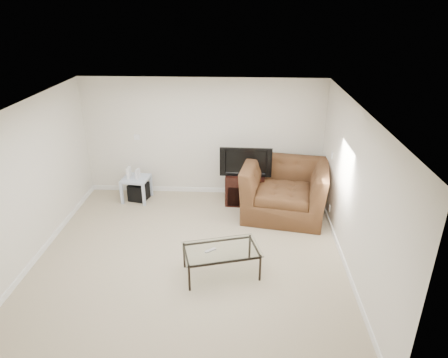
{
  "coord_description": "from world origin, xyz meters",
  "views": [
    {
      "loc": [
        0.83,
        -5.42,
        3.88
      ],
      "look_at": [
        0.5,
        1.2,
        0.9
      ],
      "focal_mm": 32.0,
      "sensor_mm": 36.0,
      "label": 1
    }
  ],
  "objects_px": {
    "tv_stand": "(245,188)",
    "television": "(246,160)",
    "coffee_table": "(221,261)",
    "side_table": "(137,189)",
    "subwoofer": "(139,192)",
    "recliner": "(285,181)"
  },
  "relations": [
    {
      "from": "television",
      "to": "coffee_table",
      "type": "distance_m",
      "value": 2.53
    },
    {
      "from": "television",
      "to": "coffee_table",
      "type": "height_order",
      "value": "television"
    },
    {
      "from": "tv_stand",
      "to": "recliner",
      "type": "bearing_deg",
      "value": -26.52
    },
    {
      "from": "tv_stand",
      "to": "television",
      "type": "bearing_deg",
      "value": -90.0
    },
    {
      "from": "recliner",
      "to": "subwoofer",
      "type": "bearing_deg",
      "value": -178.7
    },
    {
      "from": "tv_stand",
      "to": "television",
      "type": "height_order",
      "value": "television"
    },
    {
      "from": "television",
      "to": "subwoofer",
      "type": "height_order",
      "value": "television"
    },
    {
      "from": "subwoofer",
      "to": "coffee_table",
      "type": "height_order",
      "value": "coffee_table"
    },
    {
      "from": "television",
      "to": "side_table",
      "type": "height_order",
      "value": "television"
    },
    {
      "from": "recliner",
      "to": "coffee_table",
      "type": "height_order",
      "value": "recliner"
    },
    {
      "from": "side_table",
      "to": "coffee_table",
      "type": "xyz_separation_m",
      "value": [
        1.92,
        -2.43,
        -0.03
      ]
    },
    {
      "from": "tv_stand",
      "to": "television",
      "type": "xyz_separation_m",
      "value": [
        -0.0,
        -0.03,
        0.63
      ]
    },
    {
      "from": "tv_stand",
      "to": "television",
      "type": "relative_size",
      "value": 0.82
    },
    {
      "from": "tv_stand",
      "to": "subwoofer",
      "type": "xyz_separation_m",
      "value": [
        -2.25,
        0.02,
        -0.15
      ]
    },
    {
      "from": "side_table",
      "to": "television",
      "type": "bearing_deg",
      "value": -0.82
    },
    {
      "from": "television",
      "to": "recliner",
      "type": "distance_m",
      "value": 0.9
    },
    {
      "from": "coffee_table",
      "to": "television",
      "type": "bearing_deg",
      "value": 81.42
    },
    {
      "from": "recliner",
      "to": "coffee_table",
      "type": "xyz_separation_m",
      "value": [
        -1.12,
        -1.99,
        -0.47
      ]
    },
    {
      "from": "recliner",
      "to": "television",
      "type": "bearing_deg",
      "value": 161.5
    },
    {
      "from": "subwoofer",
      "to": "television",
      "type": "bearing_deg",
      "value": -1.28
    },
    {
      "from": "side_table",
      "to": "subwoofer",
      "type": "height_order",
      "value": "side_table"
    },
    {
      "from": "recliner",
      "to": "coffee_table",
      "type": "relative_size",
      "value": 1.39
    }
  ]
}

